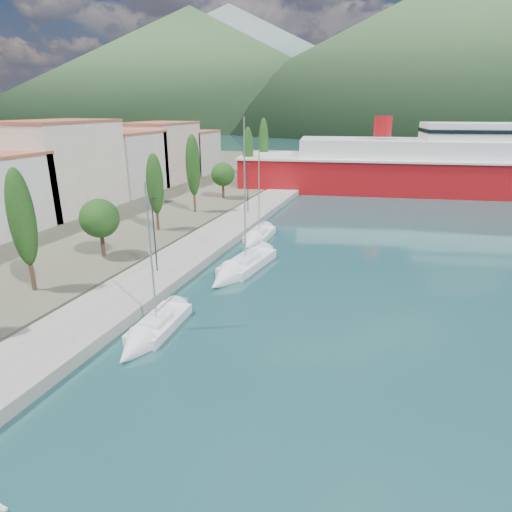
% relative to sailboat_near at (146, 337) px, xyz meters
% --- Properties ---
extents(ground, '(1400.00, 1400.00, 0.00)m').
position_rel_sailboat_near_xyz_m(ground, '(4.45, 113.72, -0.29)').
color(ground, '#1C4647').
extents(quay, '(5.00, 88.00, 0.80)m').
position_rel_sailboat_near_xyz_m(quay, '(-4.55, 19.72, 0.11)').
color(quay, gray).
rests_on(quay, ground).
extents(land_strip, '(70.00, 148.00, 0.70)m').
position_rel_sailboat_near_xyz_m(land_strip, '(-42.55, 29.72, 0.06)').
color(land_strip, '#565644').
rests_on(land_strip, ground).
extents(town_buildings, '(9.20, 69.20, 11.30)m').
position_rel_sailboat_near_xyz_m(town_buildings, '(-27.55, 30.62, 5.28)').
color(town_buildings, beige).
rests_on(town_buildings, land_strip).
extents(tree_row, '(3.46, 63.61, 10.92)m').
position_rel_sailboat_near_xyz_m(tree_row, '(-11.22, 25.97, 5.38)').
color(tree_row, '#47301E').
rests_on(tree_row, land_strip).
extents(lamp_posts, '(0.15, 46.21, 6.06)m').
position_rel_sailboat_near_xyz_m(lamp_posts, '(-4.55, 8.16, 3.80)').
color(lamp_posts, '#2D2D33').
rests_on(lamp_posts, quay).
extents(sailboat_near, '(2.51, 7.33, 10.40)m').
position_rel_sailboat_near_xyz_m(sailboat_near, '(0.00, 0.00, 0.00)').
color(sailboat_near, silver).
rests_on(sailboat_near, ground).
extents(sailboat_mid, '(3.71, 9.86, 13.84)m').
position_rel_sailboat_near_xyz_m(sailboat_mid, '(1.13, 11.86, 0.04)').
color(sailboat_mid, silver).
rests_on(sailboat_mid, ground).
extents(sailboat_far, '(2.41, 7.09, 10.35)m').
position_rel_sailboat_near_xyz_m(sailboat_far, '(-0.35, 21.26, 0.01)').
color(sailboat_far, silver).
rests_on(sailboat_far, ground).
extents(ferry, '(65.65, 24.34, 12.77)m').
position_rel_sailboat_near_xyz_m(ferry, '(18.63, 57.92, 3.60)').
color(ferry, '#9E0E12').
rests_on(ferry, ground).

